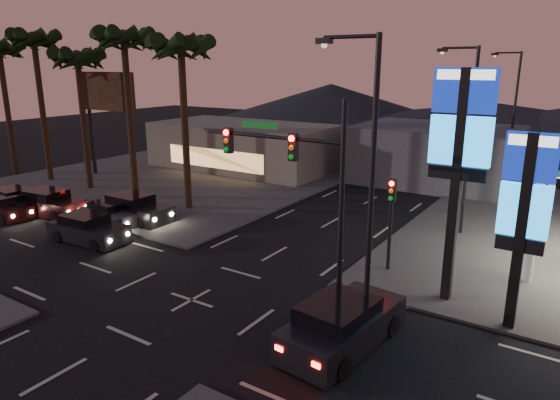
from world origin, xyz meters
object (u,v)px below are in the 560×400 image
Objects in this scene: pylon_sign_tall at (460,141)px; car_lane_b_mid at (134,209)px; car_lane_b_rear at (49,203)px; car_lane_a_mid at (5,207)px; suv_station at (342,325)px; car_lane_b_front at (111,214)px; car_lane_a_rear at (14,201)px; pylon_sign_short at (525,203)px; traffic_signal_mast at (299,174)px; car_lane_a_front at (88,229)px.

pylon_sign_tall reaches higher than car_lane_b_mid.
car_lane_b_rear is at bearing -176.21° from pylon_sign_tall.
pylon_sign_tall is 2.14× the size of car_lane_a_mid.
suv_station reaches higher than car_lane_b_mid.
car_lane_b_front is 1.35m from car_lane_b_mid.
car_lane_a_rear is (-26.60, -2.32, -5.72)m from pylon_sign_tall.
car_lane_a_mid is 0.80× the size of suv_station.
car_lane_b_mid is 1.00× the size of car_lane_b_rear.
car_lane_b_front is 0.83× the size of car_lane_b_rear.
traffic_signal_mast is at bearing -160.87° from pylon_sign_short.
car_lane_a_front is 1.10× the size of car_lane_a_mid.
pylon_sign_tall is at bearing 2.37° from car_lane_b_front.
pylon_sign_short is at bearing -0.55° from car_lane_b_front.
car_lane_a_front is 6.43m from car_lane_b_rear.
car_lane_a_rear is (-21.86, 1.20, -4.55)m from traffic_signal_mast.
car_lane_b_rear is at bearing 15.43° from car_lane_a_rear.
car_lane_b_mid is (-18.54, 0.41, -5.65)m from pylon_sign_tall.
traffic_signal_mast is 19.82m from car_lane_b_rear.
car_lane_a_mid is 7.12m from car_lane_b_front.
pylon_sign_tall reaches higher than car_lane_a_front.
pylon_sign_tall is 1.98× the size of car_lane_a_rear.
traffic_signal_mast reaches higher than car_lane_a_mid.
car_lane_b_rear is (-6.18, 1.79, 0.04)m from car_lane_a_front.
car_lane_a_mid is 23.84m from suv_station.
car_lane_a_front is 1.12× the size of car_lane_b_front.
pylon_sign_short is 20.80m from car_lane_a_front.
pylon_sign_short reaches higher than car_lane_a_front.
pylon_sign_short reaches higher than car_lane_b_front.
car_lane_b_rear is (2.65, 0.73, 0.05)m from car_lane_a_rear.
car_lane_b_front is at bearing 169.30° from traffic_signal_mast.
traffic_signal_mast is 21.53m from car_lane_a_mid.
pylon_sign_tall is at bearing 7.42° from car_lane_a_mid.
traffic_signal_mast reaches higher than suv_station.
pylon_sign_short reaches higher than car_lane_a_rear.
pylon_sign_tall reaches higher than car_lane_b_front.
car_lane_b_rear reaches higher than car_lane_a_front.
pylon_sign_tall reaches higher than pylon_sign_short.
pylon_sign_tall is 1.95× the size of car_lane_a_front.
car_lane_a_front is (-20.27, -2.37, -3.97)m from pylon_sign_short.
pylon_sign_tall is at bearing -1.28° from car_lane_b_mid.
pylon_sign_short is 1.42× the size of car_lane_b_rear.
suv_station is (23.77, -1.89, 0.16)m from car_lane_a_mid.
pylon_sign_tall is at bearing 69.05° from suv_station.
pylon_sign_short is 1.42× the size of car_lane_b_mid.
car_lane_a_mid is 1.33m from car_lane_a_rear.
car_lane_a_rear is 0.92× the size of car_lane_b_mid.
car_lane_a_front is 15.88m from suv_station.
suv_station is at bearing -136.71° from pylon_sign_short.
car_lane_b_rear is (-26.45, -0.58, -3.93)m from pylon_sign_short.
suv_station is at bearing -18.90° from car_lane_b_mid.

